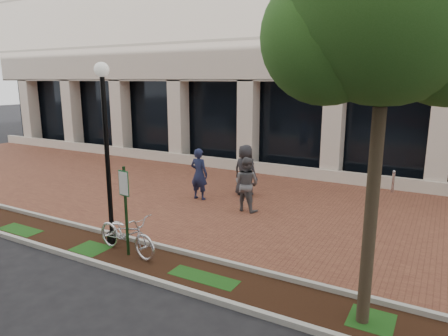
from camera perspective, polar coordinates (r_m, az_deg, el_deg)
The scene contains 13 objects.
ground at distance 14.16m, azimuth 1.98°, elevation -4.89°, with size 120.00×120.00×0.00m, color black.
brick_plaza at distance 14.16m, azimuth 1.98°, elevation -4.87°, with size 40.00×9.00×0.01m, color brown.
planting_strip at distance 10.09m, azimuth -12.19°, elevation -12.56°, with size 40.00×1.50×0.01m, color black.
curb_plaza_side at distance 10.59m, azimuth -9.49°, elevation -10.88°, with size 40.00×0.12×0.12m, color #AFAFA5.
curb_street_side at distance 9.58m, azimuth -15.25°, elevation -13.78°, with size 40.00×0.12×0.12m, color #AFAFA5.
parking_sign at distance 9.83m, azimuth -13.96°, elevation -4.37°, with size 0.34×0.07×2.24m.
lamppost at distance 10.43m, azimuth -16.44°, elevation 3.10°, with size 0.36×0.36×4.65m.
street_tree at distance 6.93m, azimuth 22.88°, elevation 20.02°, with size 3.96×3.30×7.11m.
locked_bicycle at distance 10.25m, azimuth -13.74°, elevation -9.08°, with size 0.70×1.99×1.05m, color silver.
pedestrian_left at distance 14.28m, azimuth -3.58°, elevation -0.87°, with size 0.68×0.45×1.87m, color #1B2244.
pedestrian_mid at distance 13.04m, azimuth 3.24°, elevation -2.30°, with size 0.88×0.68×1.80m, color #5A5A5F.
pedestrian_right at distance 14.74m, azimuth 3.04°, elevation -0.34°, with size 0.94×0.61×1.91m, color #242529.
bollard at distance 16.53m, azimuth 23.02°, elevation -1.73°, with size 0.12×0.12×0.88m.
Camera 1 is at (6.18, -12.01, 4.23)m, focal length 32.00 mm.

